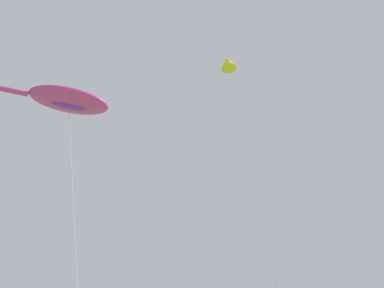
% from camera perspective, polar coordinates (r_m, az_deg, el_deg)
% --- Properties ---
extents(big_show_kite, '(8.32, 8.69, 11.64)m').
position_cam_1_polar(big_show_kite, '(18.17, -20.62, 6.93)').
color(big_show_kite, '#CC3899').
rests_on(big_show_kite, ground).
extents(small_kite_stunt_black, '(4.22, 2.11, 20.35)m').
position_cam_1_polar(small_kite_stunt_black, '(28.18, 6.07, 13.27)').
color(small_kite_stunt_black, yellow).
rests_on(small_kite_stunt_black, ground).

